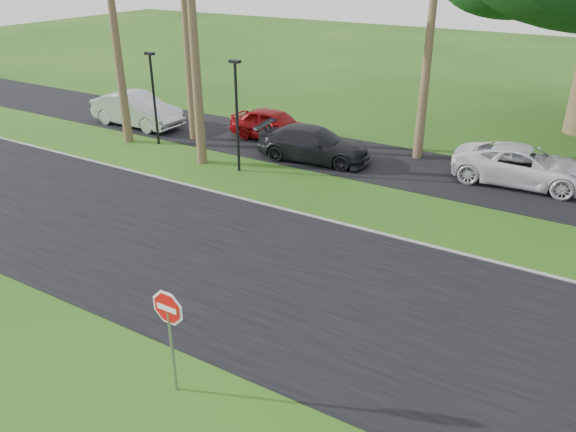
# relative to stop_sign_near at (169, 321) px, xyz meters

# --- Properties ---
(ground) EXTENTS (120.00, 120.00, 0.00)m
(ground) POSITION_rel_stop_sign_near_xyz_m (-0.50, 3.00, -1.77)
(ground) COLOR #1D4812
(ground) RESTS_ON ground
(road) EXTENTS (120.00, 8.00, 0.02)m
(road) POSITION_rel_stop_sign_near_xyz_m (-0.50, 5.00, -1.76)
(road) COLOR black
(road) RESTS_ON ground
(parking_strip) EXTENTS (120.00, 5.00, 0.02)m
(parking_strip) POSITION_rel_stop_sign_near_xyz_m (-0.50, 15.50, -1.76)
(parking_strip) COLOR black
(parking_strip) RESTS_ON ground
(curb) EXTENTS (120.00, 0.12, 0.06)m
(curb) POSITION_rel_stop_sign_near_xyz_m (-0.50, 9.05, -1.74)
(curb) COLOR gray
(curb) RESTS_ON ground
(stop_sign_near) EXTENTS (1.05, 0.07, 2.62)m
(stop_sign_near) POSITION_rel_stop_sign_near_xyz_m (0.00, 0.00, 0.00)
(stop_sign_near) COLOR gray
(stop_sign_near) RESTS_ON ground
(streetlight_left) EXTENTS (0.45, 0.25, 4.34)m
(streetlight_left) POSITION_rel_stop_sign_near_xyz_m (-12.00, 12.50, 0.72)
(streetlight_left) COLOR black
(streetlight_left) RESTS_ON ground
(streetlight_right) EXTENTS (0.45, 0.25, 4.64)m
(streetlight_right) POSITION_rel_stop_sign_near_xyz_m (-6.50, 11.50, 0.88)
(streetlight_right) COLOR black
(streetlight_right) RESTS_ON ground
(car_silver) EXTENTS (5.28, 1.95, 1.72)m
(car_silver) POSITION_rel_stop_sign_near_xyz_m (-15.02, 14.22, -0.91)
(car_silver) COLOR #B3B5BB
(car_silver) RESTS_ON ground
(car_red) EXTENTS (4.47, 1.80, 1.52)m
(car_red) POSITION_rel_stop_sign_near_xyz_m (-7.49, 15.88, -1.01)
(car_red) COLOR maroon
(car_red) RESTS_ON ground
(car_dark) EXTENTS (5.32, 2.69, 1.48)m
(car_dark) POSITION_rel_stop_sign_near_xyz_m (-4.39, 14.29, -1.03)
(car_dark) COLOR black
(car_dark) RESTS_ON ground
(car_minivan) EXTENTS (5.56, 2.84, 1.50)m
(car_minivan) POSITION_rel_stop_sign_near_xyz_m (4.12, 16.12, -1.02)
(car_minivan) COLOR white
(car_minivan) RESTS_ON ground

